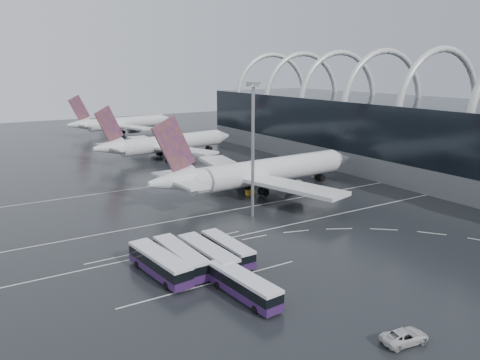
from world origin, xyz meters
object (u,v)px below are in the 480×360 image
airliner_gate_b (166,144)px  bus_row_near_a (160,263)px  floodlight_mast (253,134)px  bus_row_near_c (208,256)px  airliner_main (259,173)px  gse_cart_belly_c (250,192)px  bus_row_near_b (180,257)px  bus_row_near_d (227,249)px  van_curve_a (405,336)px  airliner_gate_c (122,124)px  gse_cart_belly_d (315,175)px  bus_row_far_b (244,285)px  gse_cart_belly_b (270,174)px  gse_cart_belly_e (276,176)px

airliner_gate_b → bus_row_near_a: 91.30m
airliner_gate_b → floodlight_mast: size_ratio=1.97×
bus_row_near_a → bus_row_near_c: 7.36m
airliner_main → gse_cart_belly_c: (-2.65, -0.20, -4.43)m
airliner_main → floodlight_mast: 21.50m
bus_row_near_b → bus_row_near_c: 4.09m
bus_row_near_a → bus_row_near_d: bearing=-95.8°
bus_row_near_a → van_curve_a: 34.34m
airliner_main → gse_cart_belly_c: size_ratio=28.51×
airliner_main → bus_row_near_d: bearing=-134.2°
airliner_gate_c → airliner_main: bearing=-99.6°
gse_cart_belly_d → bus_row_near_b: bearing=-148.2°
airliner_gate_c → floodlight_mast: 132.78m
bus_row_near_b → gse_cart_belly_d: (56.41, 34.95, -1.26)m
airliner_gate_c → van_curve_a: (-25.78, -177.49, -3.73)m
airliner_gate_c → bus_row_near_a: (-42.09, -147.29, -2.62)m
bus_row_near_a → bus_row_far_b: bearing=-156.8°
bus_row_near_a → gse_cart_belly_b: bus_row_near_a is taller
gse_cart_belly_d → gse_cart_belly_e: (-9.80, 4.75, 0.01)m
airliner_gate_b → floodlight_mast: 69.43m
gse_cart_belly_c → bus_row_near_a: bearing=-139.6°
airliner_gate_b → gse_cart_belly_d: size_ratio=25.20×
gse_cart_belly_d → gse_cart_belly_b: bearing=142.7°
airliner_main → floodlight_mast: size_ratio=2.20×
bus_row_near_a → bus_row_near_b: size_ratio=1.04×
bus_row_near_b → bus_row_far_b: size_ratio=1.04×
bus_row_near_a → bus_row_near_c: bus_row_near_a is taller
airliner_gate_c → gse_cart_belly_d: airliner_gate_c is taller
van_curve_a → gse_cart_belly_e: size_ratio=2.60×
gse_cart_belly_e → bus_row_near_c: bearing=-136.1°
airliner_gate_c → bus_row_near_d: size_ratio=4.10×
bus_row_near_d → gse_cart_belly_b: 57.69m
bus_row_near_a → gse_cart_belly_c: bus_row_near_a is taller
bus_row_near_a → floodlight_mast: size_ratio=0.53×
floodlight_mast → gse_cart_belly_b: (23.53, 26.91, -16.22)m
airliner_main → gse_cart_belly_e: bearing=36.2°
gse_cart_belly_c → bus_row_near_c: bearing=-131.9°
airliner_gate_c → bus_row_near_b: (-38.59, -146.81, -2.67)m
airliner_main → bus_row_far_b: size_ratio=4.50×
bus_row_near_d → gse_cart_belly_d: size_ratio=5.91×
airliner_main → gse_cart_belly_b: bearing=43.0°
van_curve_a → floodlight_mast: 49.97m
bus_row_near_c → van_curve_a: size_ratio=2.49×
airliner_gate_c → bus_row_near_d: 150.36m
gse_cart_belly_c → gse_cart_belly_e: (15.05, 10.29, 0.02)m
bus_row_near_d → gse_cart_belly_c: (23.62, 29.78, -1.10)m
gse_cart_belly_d → bus_row_far_b: bearing=-138.2°
bus_row_near_c → gse_cart_belly_d: (52.63, 36.53, -1.27)m
bus_row_near_b → gse_cart_belly_c: (31.56, 29.41, -1.27)m
bus_row_near_c → van_curve_a: (9.03, -29.11, -1.07)m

